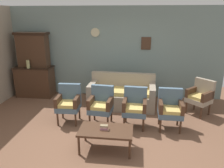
{
  "coord_description": "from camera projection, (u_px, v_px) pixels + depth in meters",
  "views": [
    {
      "loc": [
        0.7,
        -3.9,
        2.46
      ],
      "look_at": [
        0.08,
        1.08,
        0.85
      ],
      "focal_mm": 34.99,
      "sensor_mm": 36.0,
      "label": 1
    }
  ],
  "objects": [
    {
      "name": "ground_plane",
      "position": [
        102.0,
        139.0,
        4.52
      ],
      "size": [
        7.68,
        7.68,
        0.0
      ],
      "primitive_type": "plane",
      "color": "brown"
    },
    {
      "name": "armchair_by_doorway",
      "position": [
        170.0,
        107.0,
        4.81
      ],
      "size": [
        0.53,
        0.5,
        0.9
      ],
      "color": "slate",
      "rests_on": "ground"
    },
    {
      "name": "armchair_near_couch_end",
      "position": [
        69.0,
        102.0,
        5.12
      ],
      "size": [
        0.54,
        0.51,
        0.9
      ],
      "color": "slate",
      "rests_on": "ground"
    },
    {
      "name": "armchair_row_middle",
      "position": [
        135.0,
        106.0,
        4.9
      ],
      "size": [
        0.54,
        0.51,
        0.9
      ],
      "color": "slate",
      "rests_on": "ground"
    },
    {
      "name": "wingback_chair_by_fireplace",
      "position": [
        200.0,
        95.0,
        5.52
      ],
      "size": [
        0.71,
        0.71,
        0.9
      ],
      "color": "gray",
      "rests_on": "ground"
    },
    {
      "name": "armchair_near_cabinet",
      "position": [
        101.0,
        104.0,
        5.01
      ],
      "size": [
        0.56,
        0.53,
        0.9
      ],
      "color": "slate",
      "rests_on": "ground"
    },
    {
      "name": "vase_on_cabinet",
      "position": [
        28.0,
        64.0,
        6.44
      ],
      "size": [
        0.1,
        0.1,
        0.24
      ],
      "primitive_type": "cylinder",
      "color": "tan",
      "rests_on": "side_cabinet"
    },
    {
      "name": "cabinet_upper_hutch",
      "position": [
        33.0,
        49.0,
        6.57
      ],
      "size": [
        0.99,
        0.38,
        1.03
      ],
      "color": "#472D1E",
      "rests_on": "side_cabinet"
    },
    {
      "name": "side_cabinet",
      "position": [
        35.0,
        81.0,
        6.79
      ],
      "size": [
        1.16,
        0.55,
        0.93
      ],
      "color": "#472D1E",
      "rests_on": "ground"
    },
    {
      "name": "coffee_table",
      "position": [
        106.0,
        132.0,
        4.06
      ],
      "size": [
        1.0,
        0.56,
        0.42
      ],
      "color": "#472D1E",
      "rests_on": "ground"
    },
    {
      "name": "wall_back_with_decor",
      "position": [
        116.0,
        53.0,
        6.6
      ],
      "size": [
        6.4,
        0.09,
        2.7
      ],
      "color": "gray",
      "rests_on": "ground"
    },
    {
      "name": "floral_couch",
      "position": [
        122.0,
        95.0,
        6.03
      ],
      "size": [
        1.82,
        0.87,
        0.9
      ],
      "color": "gray",
      "rests_on": "ground"
    },
    {
      "name": "book_stack_on_table",
      "position": [
        104.0,
        128.0,
        4.03
      ],
      "size": [
        0.16,
        0.1,
        0.09
      ],
      "color": "tan",
      "rests_on": "coffee_table"
    }
  ]
}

